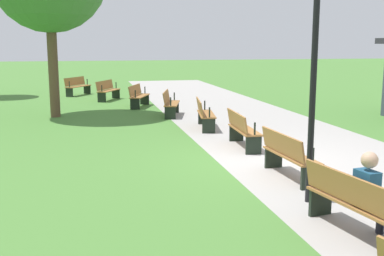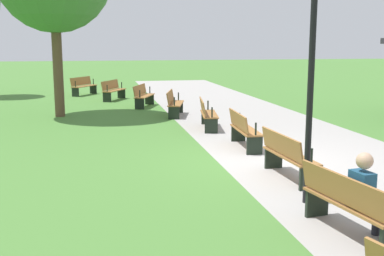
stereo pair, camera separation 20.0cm
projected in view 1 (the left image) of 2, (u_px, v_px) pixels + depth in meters
ground_plane at (266, 161)px, 10.56m from camera, size 120.00×120.00×0.00m
path_paving at (321, 157)px, 10.85m from camera, size 45.31×4.81×0.01m
bench_0 at (77, 86)px, 23.49m from camera, size 1.66×1.30×0.89m
bench_1 at (108, 90)px, 21.46m from camera, size 1.71×1.17×0.89m
bench_2 at (138, 95)px, 19.25m from camera, size 1.73×1.04×0.89m
bench_3 at (170, 103)px, 16.89m from camera, size 1.74×0.89×0.89m
bench_4 at (204, 113)px, 14.39m from camera, size 1.73×0.73×0.89m
bench_5 at (242, 129)px, 11.80m from camera, size 1.69×0.56×0.89m
bench_6 at (288, 154)px, 9.12m from camera, size 1.69×0.56×0.89m
bench_7 at (352, 202)px, 6.40m from camera, size 1.73×0.73×0.89m
person_seated at (372, 193)px, 6.25m from camera, size 0.38×0.56×1.20m
lamp_post at (316, 19)px, 7.31m from camera, size 0.32×0.32×4.26m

